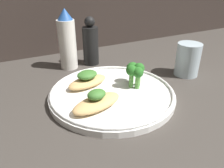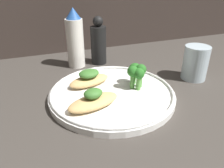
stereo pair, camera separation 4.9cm
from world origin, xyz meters
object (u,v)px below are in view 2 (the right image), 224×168
at_px(plate, 112,93).
at_px(drinking_glass, 195,63).
at_px(sauce_bottle, 75,40).
at_px(pepper_grinder, 99,43).
at_px(broccoli_bunch, 137,72).

height_order(plate, drinking_glass, drinking_glass).
distance_m(plate, sauce_bottle, 0.23).
bearing_deg(pepper_grinder, plate, -99.79).
xyz_separation_m(sauce_bottle, pepper_grinder, (0.07, -0.00, -0.02)).
height_order(plate, broccoli_bunch, broccoli_bunch).
distance_m(sauce_bottle, pepper_grinder, 0.07).
bearing_deg(sauce_bottle, drinking_glass, -35.68).
height_order(sauce_bottle, pepper_grinder, sauce_bottle).
xyz_separation_m(sauce_bottle, drinking_glass, (0.28, -0.20, -0.04)).
xyz_separation_m(plate, sauce_bottle, (-0.03, 0.21, 0.07)).
xyz_separation_m(broccoli_bunch, pepper_grinder, (-0.03, 0.21, 0.01)).
bearing_deg(broccoli_bunch, pepper_grinder, 96.95).
distance_m(plate, drinking_glass, 0.25).
bearing_deg(sauce_bottle, plate, -80.95).
xyz_separation_m(broccoli_bunch, drinking_glass, (0.18, 0.01, -0.01)).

